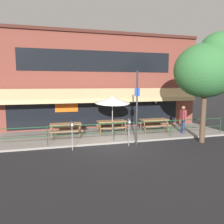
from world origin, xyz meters
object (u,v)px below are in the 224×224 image
object	(u,v)px
picnic_table_centre	(112,123)
parking_meter_near	(72,127)
street_sign_pole	(137,107)
parking_meter_far	(129,124)
street_tree_curbside	(208,67)
pedestrian_walking	(183,118)
picnic_table_right	(154,122)
picnic_table_left	(66,126)
patio_umbrella_centre	(112,100)

from	to	relation	value
picnic_table_centre	parking_meter_near	xyz separation A→B (m)	(-2.68, -2.73, 0.44)
street_sign_pole	parking_meter_near	bearing A→B (deg)	-178.49
parking_meter_near	parking_meter_far	world-z (taller)	same
parking_meter_near	street_tree_curbside	xyz separation A→B (m)	(7.04, -0.43, 2.89)
picnic_table_centre	street_tree_curbside	distance (m)	6.33
parking_meter_far	street_sign_pole	world-z (taller)	street_sign_pole
picnic_table_centre	street_tree_curbside	bearing A→B (deg)	-35.93
picnic_table_centre	parking_meter_far	distance (m)	2.78
street_tree_curbside	parking_meter_far	bearing A→B (deg)	174.30
parking_meter_far	street_tree_curbside	distance (m)	5.11
pedestrian_walking	street_sign_pole	xyz separation A→B (m)	(-3.65, -1.41, 0.91)
picnic_table_centre	picnic_table_right	bearing A→B (deg)	-2.92
parking_meter_far	street_tree_curbside	xyz separation A→B (m)	(4.19, -0.42, 2.89)
street_tree_curbside	picnic_table_centre	bearing A→B (deg)	144.07
parking_meter_near	street_sign_pole	xyz separation A→B (m)	(3.30, 0.09, 0.82)
picnic_table_left	picnic_table_centre	size ratio (longest dim) A/B	1.00
patio_umbrella_centre	parking_meter_near	world-z (taller)	patio_umbrella_centre
picnic_table_left	picnic_table_right	bearing A→B (deg)	1.15
pedestrian_walking	parking_meter_near	size ratio (longest dim) A/B	1.20
patio_umbrella_centre	street_sign_pole	bearing A→B (deg)	-75.99
pedestrian_walking	parking_meter_far	distance (m)	4.37
picnic_table_centre	parking_meter_near	size ratio (longest dim) A/B	1.27
patio_umbrella_centre	street_sign_pole	world-z (taller)	street_sign_pole
picnic_table_left	street_tree_curbside	bearing A→B (deg)	-21.93
picnic_table_right	pedestrian_walking	size ratio (longest dim) A/B	1.05
picnic_table_left	parking_meter_near	distance (m)	2.52
picnic_table_right	street_tree_curbside	xyz separation A→B (m)	(1.51, -3.01, 3.33)
street_sign_pole	pedestrian_walking	bearing A→B (deg)	21.13
pedestrian_walking	street_sign_pole	size ratio (longest dim) A/B	0.45
picnic_table_left	picnic_table_right	distance (m)	5.69
picnic_table_left	patio_umbrella_centre	distance (m)	3.20
patio_umbrella_centre	pedestrian_walking	xyz separation A→B (m)	(4.27, -1.07, -1.12)
patio_umbrella_centre	parking_meter_near	xyz separation A→B (m)	(-2.68, -2.57, -1.03)
picnic_table_right	pedestrian_walking	xyz separation A→B (m)	(1.42, -1.09, 0.35)
picnic_table_left	street_sign_pole	size ratio (longest dim) A/B	0.47
parking_meter_near	picnic_table_centre	bearing A→B (deg)	45.51
patio_umbrella_centre	parking_meter_near	bearing A→B (deg)	-136.28
patio_umbrella_centre	parking_meter_far	xyz separation A→B (m)	(0.17, -2.57, -1.03)
parking_meter_far	picnic_table_left	bearing A→B (deg)	140.50
picnic_table_left	street_tree_curbside	xyz separation A→B (m)	(7.20, -2.90, 3.33)
picnic_table_centre	street_tree_curbside	world-z (taller)	street_tree_curbside
picnic_table_left	patio_umbrella_centre	bearing A→B (deg)	1.87
picnic_table_centre	street_sign_pole	distance (m)	3.00
picnic_table_centre	picnic_table_left	bearing A→B (deg)	-174.80
picnic_table_left	parking_meter_near	world-z (taller)	parking_meter_near
parking_meter_near	parking_meter_far	xyz separation A→B (m)	(2.85, -0.01, 0.00)
picnic_table_centre	picnic_table_right	distance (m)	2.85
picnic_table_left	street_tree_curbside	distance (m)	8.45
picnic_table_centre	parking_meter_far	bearing A→B (deg)	-86.53
picnic_table_left	patio_umbrella_centre	size ratio (longest dim) A/B	0.76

